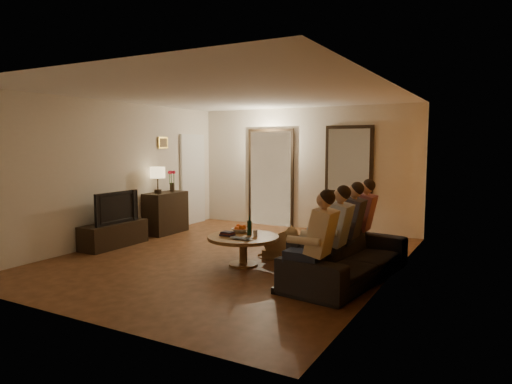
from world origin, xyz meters
The scene contains 33 objects.
floor centered at (0.00, 0.00, 0.00)m, with size 5.00×6.00×0.01m, color #452912.
ceiling centered at (0.00, 0.00, 2.60)m, with size 5.00×6.00×0.01m, color white.
back_wall centered at (0.00, 3.00, 1.30)m, with size 5.00×0.02×2.60m, color beige.
front_wall centered at (0.00, -3.00, 1.30)m, with size 5.00×0.02×2.60m, color beige.
left_wall centered at (-2.50, 0.00, 1.30)m, with size 0.02×6.00×2.60m, color beige.
right_wall centered at (2.50, 0.00, 1.30)m, with size 0.02×6.00×2.60m, color beige.
orange_accent centered at (2.49, 0.00, 1.30)m, with size 0.01×6.00×2.60m, color orange.
kitchen_doorway centered at (-0.80, 2.98, 1.05)m, with size 1.00×0.06×2.10m, color #FFE0A5.
door_trim centered at (-0.80, 2.97, 1.05)m, with size 1.12×0.04×2.22m, color black.
fridge_glimpse centered at (-0.55, 2.98, 0.90)m, with size 0.45×0.03×1.70m, color silver.
mirror_frame centered at (1.00, 2.96, 1.50)m, with size 1.00×0.05×1.40m, color black.
mirror_glass centered at (1.00, 2.93, 1.50)m, with size 0.86×0.02×1.26m, color white.
white_door centered at (-2.46, 2.30, 1.02)m, with size 0.06×0.85×2.04m, color white.
framed_art centered at (-2.47, 1.30, 1.85)m, with size 0.03×0.28×0.24m, color #B28C33.
art_canvas centered at (-2.46, 1.30, 1.85)m, with size 0.01×0.22×0.18m, color brown.
dresser centered at (-2.25, 1.08, 0.42)m, with size 0.45×0.94×0.84m, color black.
table_lamp centered at (-2.25, 0.86, 1.11)m, with size 0.30×0.30×0.54m, color beige, non-canonical shape.
flower_vase centered at (-2.25, 1.30, 1.06)m, with size 0.14×0.14×0.44m, color red, non-canonical shape.
tv_stand centered at (-2.25, -0.33, 0.21)m, with size 0.45×1.27×0.42m, color black.
tv centered at (-2.25, -0.33, 0.71)m, with size 0.13×0.98×0.56m, color black.
sofa centered at (2.02, -0.26, 0.33)m, with size 0.88×2.25×0.66m, color black.
person_a centered at (1.92, -1.16, 0.60)m, with size 0.60×0.40×1.20m, color tan, non-canonical shape.
person_b centered at (1.92, -0.56, 0.60)m, with size 0.60×0.40×1.20m, color tan, non-canonical shape.
person_c centered at (1.92, 0.04, 0.60)m, with size 0.60×0.40×1.20m, color tan, non-canonical shape.
person_d centered at (1.92, 0.64, 0.60)m, with size 0.60×0.40×1.20m, color tan, non-canonical shape.
dog centered at (0.73, 0.26, 0.28)m, with size 0.56×0.24×0.56m, color #A7784D, non-canonical shape.
coffee_table centered at (0.42, -0.32, 0.23)m, with size 1.07×1.07×0.45m, color brown.
bowl centered at (0.24, -0.10, 0.48)m, with size 0.26×0.26×0.06m, color white.
oranges centered at (0.24, -0.10, 0.55)m, with size 0.20×0.20×0.08m, color #DA5112, non-canonical shape.
wine_bottle centered at (0.47, -0.22, 0.60)m, with size 0.07×0.07×0.31m, color black, non-canonical shape.
wine_glass centered at (0.60, -0.27, 0.50)m, with size 0.06×0.06×0.10m, color silver.
book_stack centered at (0.20, -0.42, 0.48)m, with size 0.20×0.15×0.07m, color black, non-canonical shape.
laptop centered at (0.52, -0.60, 0.46)m, with size 0.33×0.21×0.03m, color black.
Camera 1 is at (3.84, -6.11, 1.82)m, focal length 32.00 mm.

